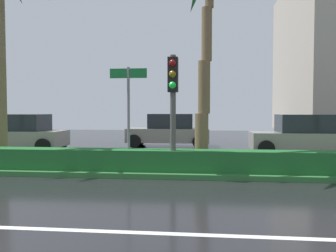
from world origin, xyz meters
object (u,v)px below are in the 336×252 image
(street_name_sign, at_px, (128,104))
(car_in_traffic_third, at_px, (303,135))
(car_in_traffic_leading, at_px, (19,133))
(car_in_traffic_second, at_px, (169,131))
(traffic_signal_median_right, at_px, (173,92))

(street_name_sign, bearing_deg, car_in_traffic_third, 38.44)
(car_in_traffic_leading, bearing_deg, car_in_traffic_second, -156.87)
(car_in_traffic_leading, distance_m, car_in_traffic_second, 7.32)
(traffic_signal_median_right, xyz_separation_m, car_in_traffic_leading, (-7.68, 5.48, -1.58))
(traffic_signal_median_right, xyz_separation_m, street_name_sign, (-1.35, 0.37, -0.33))
(traffic_signal_median_right, distance_m, car_in_traffic_second, 8.56)
(street_name_sign, distance_m, car_in_traffic_third, 8.32)
(traffic_signal_median_right, relative_size, street_name_sign, 1.09)
(traffic_signal_median_right, xyz_separation_m, car_in_traffic_third, (5.09, 5.48, -1.58))
(street_name_sign, xyz_separation_m, car_in_traffic_leading, (-6.33, 5.11, -1.25))
(street_name_sign, bearing_deg, car_in_traffic_leading, 141.07)
(street_name_sign, xyz_separation_m, car_in_traffic_third, (6.44, 5.11, -1.25))
(traffic_signal_median_right, distance_m, car_in_traffic_third, 7.64)
(car_in_traffic_third, bearing_deg, car_in_traffic_second, -25.48)
(traffic_signal_median_right, distance_m, car_in_traffic_leading, 9.56)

